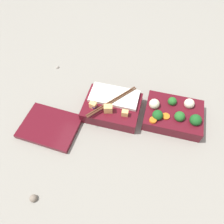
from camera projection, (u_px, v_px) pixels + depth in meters
name	position (u px, v px, depth m)	size (l,w,h in m)	color
ground_plane	(142.00, 115.00, 0.78)	(3.00, 3.00, 0.00)	gray
bento_tray_vegetable	(173.00, 114.00, 0.75)	(0.19, 0.15, 0.07)	#510F19
bento_tray_rice	(112.00, 106.00, 0.77)	(0.19, 0.17, 0.07)	#510F19
bento_lid	(50.00, 127.00, 0.74)	(0.19, 0.14, 0.02)	#510F19
pebble_0	(57.00, 67.00, 0.91)	(0.01, 0.01, 0.01)	gray
pebble_1	(33.00, 198.00, 0.61)	(0.02, 0.02, 0.02)	#7A6B5B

